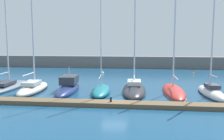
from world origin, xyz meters
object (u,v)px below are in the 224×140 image
(motorboat_navy_third, at_px, (68,87))
(mooring_buoy_orange, at_px, (193,74))
(sailboat_charcoal_fifth, at_px, (134,89))
(sailboat_ivory_second, at_px, (33,88))
(dock_bollard, at_px, (111,99))
(sailboat_slate_nearest, at_px, (5,86))
(mooring_buoy_white, at_px, (102,73))
(sailboat_teal_fourth, at_px, (101,90))
(sailboat_red_sixth, at_px, (174,91))
(sailboat_white_seventh, at_px, (211,92))

(motorboat_navy_third, relative_size, mooring_buoy_orange, 16.63)
(motorboat_navy_third, distance_m, sailboat_charcoal_fifth, 7.89)
(sailboat_ivory_second, xyz_separation_m, dock_bollard, (9.95, -5.19, 0.15))
(sailboat_slate_nearest, height_order, mooring_buoy_orange, sailboat_slate_nearest)
(motorboat_navy_third, bearing_deg, mooring_buoy_white, -8.96)
(sailboat_teal_fourth, height_order, sailboat_red_sixth, sailboat_teal_fourth)
(sailboat_ivory_second, xyz_separation_m, sailboat_teal_fourth, (8.17, 0.10, -0.09))
(sailboat_white_seventh, height_order, dock_bollard, sailboat_white_seventh)
(sailboat_teal_fourth, distance_m, mooring_buoy_orange, 22.75)
(sailboat_slate_nearest, distance_m, mooring_buoy_white, 18.71)
(sailboat_teal_fourth, xyz_separation_m, dock_bollard, (1.78, -5.28, 0.23))
(sailboat_ivory_second, xyz_separation_m, motorboat_navy_third, (4.10, 0.69, 0.00))
(sailboat_teal_fourth, xyz_separation_m, mooring_buoy_white, (-2.44, 16.93, -0.38))
(motorboat_navy_third, height_order, sailboat_teal_fourth, sailboat_teal_fourth)
(sailboat_teal_fourth, xyz_separation_m, sailboat_red_sixth, (8.40, 1.09, -0.10))
(sailboat_slate_nearest, height_order, mooring_buoy_white, sailboat_slate_nearest)
(sailboat_red_sixth, relative_size, mooring_buoy_orange, 27.49)
(sailboat_red_sixth, bearing_deg, motorboat_navy_third, 92.03)
(sailboat_slate_nearest, height_order, sailboat_white_seventh, sailboat_slate_nearest)
(sailboat_charcoal_fifth, height_order, sailboat_white_seventh, sailboat_charcoal_fifth)
(sailboat_slate_nearest, height_order, sailboat_charcoal_fifth, sailboat_slate_nearest)
(sailboat_slate_nearest, distance_m, sailboat_charcoal_fifth, 16.13)
(mooring_buoy_white, relative_size, dock_bollard, 1.48)
(sailboat_charcoal_fifth, xyz_separation_m, dock_bollard, (-2.03, -6.11, 0.22))
(mooring_buoy_orange, bearing_deg, dock_bollard, -118.23)
(mooring_buoy_white, bearing_deg, sailboat_white_seventh, -48.76)
(sailboat_slate_nearest, xyz_separation_m, sailboat_white_seventh, (24.64, -0.95, 0.06))
(sailboat_white_seventh, distance_m, dock_bollard, 11.83)
(sailboat_red_sixth, bearing_deg, sailboat_charcoal_fifth, 93.06)
(sailboat_teal_fourth, relative_size, sailboat_charcoal_fifth, 0.92)
(sailboat_red_sixth, relative_size, dock_bollard, 32.06)
(dock_bollard, bearing_deg, mooring_buoy_orange, 61.77)
(motorboat_navy_third, bearing_deg, sailboat_teal_fourth, -101.60)
(motorboat_navy_third, height_order, sailboat_red_sixth, sailboat_red_sixth)
(motorboat_navy_third, xyz_separation_m, mooring_buoy_orange, (18.24, 17.20, -0.46))
(sailboat_slate_nearest, relative_size, sailboat_ivory_second, 1.43)
(sailboat_slate_nearest, distance_m, sailboat_teal_fourth, 12.36)
(sailboat_charcoal_fifth, bearing_deg, sailboat_ivory_second, 93.01)
(mooring_buoy_white, distance_m, dock_bollard, 22.62)
(mooring_buoy_orange, bearing_deg, sailboat_white_seventh, -95.97)
(mooring_buoy_orange, bearing_deg, sailboat_charcoal_fifth, -121.40)
(sailboat_charcoal_fifth, xyz_separation_m, mooring_buoy_white, (-6.26, 16.10, -0.39))
(dock_bollard, bearing_deg, sailboat_slate_nearest, 155.86)
(mooring_buoy_orange, bearing_deg, sailboat_red_sixth, -109.07)
(sailboat_teal_fourth, relative_size, sailboat_red_sixth, 1.07)
(sailboat_teal_fourth, bearing_deg, sailboat_charcoal_fifth, -81.71)
(sailboat_charcoal_fifth, bearing_deg, dock_bollard, 160.20)
(motorboat_navy_third, bearing_deg, sailboat_slate_nearest, 83.67)
(sailboat_ivory_second, relative_size, sailboat_red_sixth, 0.93)
(sailboat_teal_fourth, distance_m, dock_bollard, 5.58)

